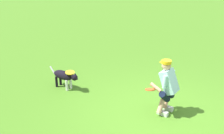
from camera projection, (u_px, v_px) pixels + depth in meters
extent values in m
plane|color=#498022|center=(156.00, 116.00, 6.45)|extent=(60.00, 60.00, 0.00)
cube|color=silver|center=(168.00, 108.00, 6.70)|extent=(0.26, 0.10, 0.10)
cylinder|color=tan|center=(166.00, 100.00, 6.65)|extent=(0.13, 0.32, 0.37)
cylinder|color=black|center=(169.00, 93.00, 6.52)|extent=(0.18, 0.41, 0.37)
cube|color=silver|center=(163.00, 113.00, 6.48)|extent=(0.26, 0.10, 0.10)
cylinder|color=tan|center=(161.00, 105.00, 6.44)|extent=(0.13, 0.32, 0.37)
cylinder|color=black|center=(165.00, 97.00, 6.34)|extent=(0.18, 0.41, 0.37)
cube|color=#A7D8DE|center=(169.00, 82.00, 6.29)|extent=(0.43, 0.37, 0.58)
cylinder|color=#A7D8DE|center=(172.00, 76.00, 6.43)|extent=(0.10, 0.14, 0.29)
cylinder|color=#A7D8DE|center=(165.00, 82.00, 6.13)|extent=(0.10, 0.14, 0.29)
cylinder|color=tan|center=(156.00, 87.00, 6.29)|extent=(0.29, 0.10, 0.19)
cylinder|color=tan|center=(171.00, 82.00, 6.53)|extent=(0.09, 0.15, 0.27)
sphere|color=tan|center=(166.00, 66.00, 6.21)|extent=(0.21, 0.21, 0.21)
cylinder|color=yellow|center=(167.00, 62.00, 6.18)|extent=(0.22, 0.22, 0.07)
cylinder|color=yellow|center=(162.00, 62.00, 6.24)|extent=(0.12, 0.12, 0.02)
ellipsoid|color=black|center=(63.00, 75.00, 7.72)|extent=(0.69, 0.30, 0.25)
ellipsoid|color=white|center=(68.00, 78.00, 7.63)|extent=(0.13, 0.18, 0.15)
sphere|color=black|center=(75.00, 78.00, 7.47)|extent=(0.17, 0.17, 0.17)
cone|color=black|center=(77.00, 79.00, 7.43)|extent=(0.10, 0.10, 0.09)
cone|color=black|center=(72.00, 75.00, 7.41)|extent=(0.06, 0.06, 0.07)
cone|color=black|center=(75.00, 74.00, 7.50)|extent=(0.06, 0.06, 0.07)
cylinder|color=white|center=(67.00, 85.00, 7.64)|extent=(0.07, 0.07, 0.30)
cylinder|color=white|center=(71.00, 83.00, 7.76)|extent=(0.07, 0.07, 0.30)
cylinder|color=black|center=(57.00, 82.00, 7.86)|extent=(0.07, 0.07, 0.30)
cylinder|color=black|center=(60.00, 80.00, 7.97)|extent=(0.07, 0.07, 0.30)
cylinder|color=white|center=(53.00, 70.00, 7.93)|extent=(0.20, 0.06, 0.23)
cylinder|color=yellow|center=(70.00, 72.00, 7.53)|extent=(0.33, 0.33, 0.06)
cylinder|color=#F45724|center=(150.00, 89.00, 6.37)|extent=(0.33, 0.33, 0.08)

